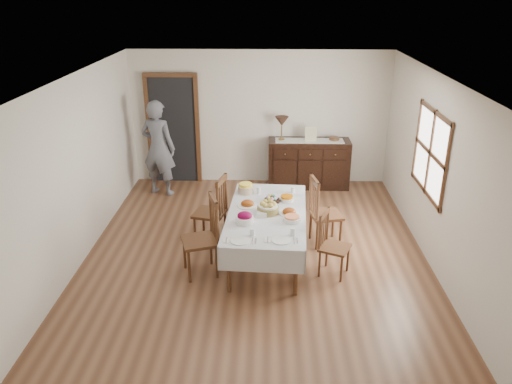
{
  "coord_description": "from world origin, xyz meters",
  "views": [
    {
      "loc": [
        0.17,
        -6.51,
        3.72
      ],
      "look_at": [
        0.0,
        0.1,
        0.95
      ],
      "focal_mm": 35.0,
      "sensor_mm": 36.0,
      "label": 1
    }
  ],
  "objects_px": {
    "chair_right_near": "(332,243)",
    "chair_right_far": "(323,211)",
    "person": "(158,145)",
    "dining_table": "(267,218)",
    "chair_left_near": "(204,236)",
    "table_lamp": "(282,122)",
    "sideboard": "(309,163)",
    "chair_left_far": "(213,210)"
  },
  "relations": [
    {
      "from": "dining_table",
      "to": "chair_left_near",
      "type": "distance_m",
      "value": 0.95
    },
    {
      "from": "chair_right_near",
      "to": "sideboard",
      "type": "relative_size",
      "value": 0.58
    },
    {
      "from": "chair_right_far",
      "to": "sideboard",
      "type": "distance_m",
      "value": 2.38
    },
    {
      "from": "dining_table",
      "to": "chair_right_far",
      "type": "bearing_deg",
      "value": 32.47
    },
    {
      "from": "sideboard",
      "to": "chair_left_far",
      "type": "bearing_deg",
      "value": -124.31
    },
    {
      "from": "person",
      "to": "chair_right_far",
      "type": "bearing_deg",
      "value": 162.69
    },
    {
      "from": "chair_left_far",
      "to": "sideboard",
      "type": "distance_m",
      "value": 2.87
    },
    {
      "from": "sideboard",
      "to": "person",
      "type": "height_order",
      "value": "person"
    },
    {
      "from": "chair_left_far",
      "to": "person",
      "type": "height_order",
      "value": "person"
    },
    {
      "from": "dining_table",
      "to": "chair_left_far",
      "type": "bearing_deg",
      "value": 153.38
    },
    {
      "from": "chair_right_far",
      "to": "person",
      "type": "xyz_separation_m",
      "value": [
        -2.87,
        1.93,
        0.42
      ]
    },
    {
      "from": "chair_left_near",
      "to": "sideboard",
      "type": "distance_m",
      "value": 3.66
    },
    {
      "from": "dining_table",
      "to": "person",
      "type": "distance_m",
      "value": 3.16
    },
    {
      "from": "table_lamp",
      "to": "dining_table",
      "type": "bearing_deg",
      "value": -95.18
    },
    {
      "from": "dining_table",
      "to": "sideboard",
      "type": "height_order",
      "value": "sideboard"
    },
    {
      "from": "dining_table",
      "to": "person",
      "type": "bearing_deg",
      "value": 133.53
    },
    {
      "from": "chair_left_near",
      "to": "table_lamp",
      "type": "height_order",
      "value": "table_lamp"
    },
    {
      "from": "dining_table",
      "to": "table_lamp",
      "type": "bearing_deg",
      "value": 88.14
    },
    {
      "from": "sideboard",
      "to": "person",
      "type": "distance_m",
      "value": 2.9
    },
    {
      "from": "chair_right_far",
      "to": "table_lamp",
      "type": "bearing_deg",
      "value": 2.81
    },
    {
      "from": "chair_right_far",
      "to": "sideboard",
      "type": "xyz_separation_m",
      "value": [
        -0.04,
        2.38,
        -0.08
      ]
    },
    {
      "from": "chair_left_near",
      "to": "sideboard",
      "type": "bearing_deg",
      "value": 134.56
    },
    {
      "from": "chair_left_far",
      "to": "table_lamp",
      "type": "height_order",
      "value": "table_lamp"
    },
    {
      "from": "dining_table",
      "to": "chair_left_far",
      "type": "distance_m",
      "value": 0.95
    },
    {
      "from": "chair_right_near",
      "to": "chair_right_far",
      "type": "height_order",
      "value": "chair_right_far"
    },
    {
      "from": "dining_table",
      "to": "chair_left_near",
      "type": "bearing_deg",
      "value": -150.81
    },
    {
      "from": "chair_left_near",
      "to": "chair_right_near",
      "type": "height_order",
      "value": "chair_left_near"
    },
    {
      "from": "dining_table",
      "to": "chair_left_far",
      "type": "relative_size",
      "value": 2.04
    },
    {
      "from": "table_lamp",
      "to": "sideboard",
      "type": "bearing_deg",
      "value": -0.8
    },
    {
      "from": "dining_table",
      "to": "chair_right_far",
      "type": "distance_m",
      "value": 0.97
    },
    {
      "from": "person",
      "to": "chair_right_near",
      "type": "bearing_deg",
      "value": 152.85
    },
    {
      "from": "chair_right_far",
      "to": "table_lamp",
      "type": "distance_m",
      "value": 2.57
    },
    {
      "from": "chair_right_near",
      "to": "sideboard",
      "type": "distance_m",
      "value": 3.24
    },
    {
      "from": "chair_right_near",
      "to": "table_lamp",
      "type": "bearing_deg",
      "value": 35.32
    },
    {
      "from": "chair_left_near",
      "to": "chair_right_far",
      "type": "xyz_separation_m",
      "value": [
        1.69,
        0.88,
        -0.02
      ]
    },
    {
      "from": "chair_right_near",
      "to": "dining_table",
      "type": "bearing_deg",
      "value": 90.68
    },
    {
      "from": "chair_right_far",
      "to": "person",
      "type": "height_order",
      "value": "person"
    },
    {
      "from": "chair_right_far",
      "to": "chair_left_near",
      "type": "bearing_deg",
      "value": 106.59
    },
    {
      "from": "chair_right_near",
      "to": "chair_left_far",
      "type": "bearing_deg",
      "value": 87.6
    },
    {
      "from": "chair_left_far",
      "to": "chair_right_near",
      "type": "xyz_separation_m",
      "value": [
        1.7,
        -0.86,
        -0.09
      ]
    },
    {
      "from": "chair_left_far",
      "to": "chair_left_near",
      "type": "bearing_deg",
      "value": 11.56
    },
    {
      "from": "table_lamp",
      "to": "chair_left_far",
      "type": "bearing_deg",
      "value": -114.38
    }
  ]
}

